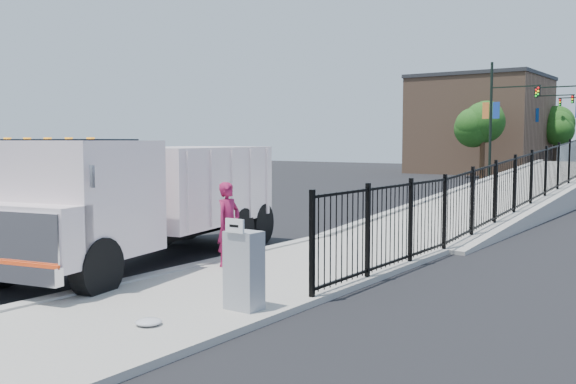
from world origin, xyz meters
The scene contains 15 objects.
ground centered at (0.00, 0.00, 0.00)m, with size 120.00×120.00×0.00m, color black.
sidewalk centered at (1.93, -2.00, 0.06)m, with size 3.55×12.00×0.12m, color #9E998E.
curb centered at (0.00, -2.00, 0.08)m, with size 0.30×12.00×0.16m, color #ADAAA3.
ramp centered at (2.12, 16.00, 0.00)m, with size 3.95×24.00×1.70m, color #9E998E.
iron_fence centered at (3.55, 12.00, 0.90)m, with size 0.10×28.00×1.80m, color black.
truck centered at (-1.48, -1.31, 1.60)m, with size 4.29×8.69×2.85m.
worker centered at (0.59, -0.72, 1.02)m, with size 0.65×0.43×1.79m, color maroon.
utility_cabinet centered at (3.10, -3.29, 0.75)m, with size 0.55×0.40×1.25m, color gray.
arrow_sign centered at (3.10, -3.51, 1.48)m, with size 0.35×0.04×0.22m, color white.
debris centered at (2.53, -4.78, 0.17)m, with size 0.39×0.39×0.10m, color silver.
light_pole_0 centered at (-4.04, 32.15, 4.36)m, with size 3.77×0.22×8.00m.
light_pole_2 centered at (-4.03, 42.31, 4.36)m, with size 3.77×0.22×8.00m.
tree_0 centered at (-5.97, 35.51, 3.97)m, with size 3.12×3.12×5.56m.
tree_2 centered at (-3.69, 47.80, 3.97)m, with size 3.13×3.13×5.56m.
building centered at (-9.00, 44.00, 4.00)m, with size 10.00×10.00×8.00m, color #8C664C.
Camera 1 is at (9.45, -11.08, 2.80)m, focal length 40.00 mm.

